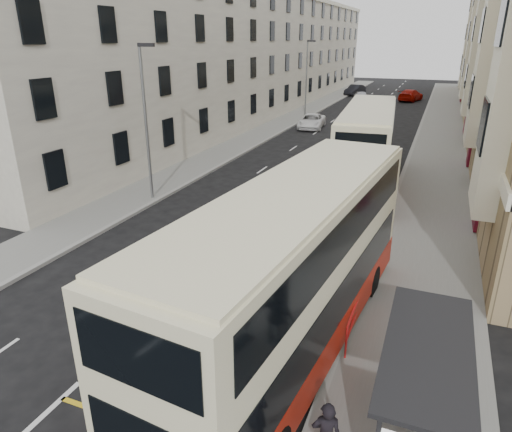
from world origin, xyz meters
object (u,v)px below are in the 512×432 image
at_px(pedestrian_mid, 433,342).
at_px(car_dark, 355,90).
at_px(bus_shelter, 431,391).
at_px(car_red, 411,95).
at_px(street_lamp_far, 307,75).
at_px(car_silver, 361,97).
at_px(double_decker_front, 295,271).
at_px(pedestrian_far, 412,356).
at_px(double_decker_rear, 366,147).
at_px(street_lamp_near, 146,115).
at_px(white_van, 312,121).

relative_size(pedestrian_mid, car_dark, 0.36).
relative_size(bus_shelter, car_red, 0.77).
bearing_deg(street_lamp_far, car_silver, 75.49).
bearing_deg(car_dark, double_decker_front, -67.62).
distance_m(bus_shelter, pedestrian_far, 2.65).
relative_size(street_lamp_far, double_decker_rear, 0.66).
xyz_separation_m(street_lamp_near, pedestrian_far, (14.31, -10.00, -3.56)).
distance_m(double_decker_rear, pedestrian_mid, 16.50).
xyz_separation_m(pedestrian_far, car_dark, (-13.16, 63.57, -0.29)).
relative_size(bus_shelter, car_silver, 0.91).
distance_m(street_lamp_far, pedestrian_far, 42.63).
xyz_separation_m(double_decker_front, white_van, (-8.73, 33.54, -1.80)).
bearing_deg(double_decker_rear, pedestrian_mid, -79.73).
height_order(street_lamp_near, car_silver, street_lamp_near).
xyz_separation_m(street_lamp_near, car_silver, (3.69, 44.26, -3.84)).
bearing_deg(street_lamp_far, street_lamp_near, -90.00).
height_order(street_lamp_near, car_dark, street_lamp_near).
xyz_separation_m(pedestrian_far, car_red, (-4.59, 59.59, -0.27)).
bearing_deg(double_decker_rear, bus_shelter, -82.52).
relative_size(street_lamp_near, pedestrian_far, 4.34).
relative_size(pedestrian_mid, white_van, 0.35).
height_order(street_lamp_near, car_red, street_lamp_near).
xyz_separation_m(bus_shelter, street_lamp_near, (-14.69, 12.39, 2.50)).
bearing_deg(double_decker_rear, double_decker_front, -92.80).
bearing_deg(car_red, car_dark, -11.55).
xyz_separation_m(double_decker_front, pedestrian_far, (3.24, -0.57, -1.42)).
bearing_deg(double_decker_front, white_van, 110.28).
relative_size(street_lamp_far, car_dark, 1.68).
height_order(white_van, car_silver, car_silver).
distance_m(car_dark, car_red, 9.45).
xyz_separation_m(double_decker_rear, car_silver, (-6.67, 37.56, -1.62)).
distance_m(bus_shelter, double_decker_front, 4.70).
distance_m(bus_shelter, street_lamp_near, 19.38).
relative_size(double_decker_rear, car_dark, 2.54).
height_order(bus_shelter, car_dark, bus_shelter).
bearing_deg(car_silver, car_dark, 91.45).
bearing_deg(white_van, car_silver, 79.97).
height_order(street_lamp_far, white_van, street_lamp_far).
relative_size(street_lamp_near, street_lamp_far, 1.00).
distance_m(double_decker_rear, car_dark, 47.79).
height_order(street_lamp_far, car_dark, street_lamp_far).
xyz_separation_m(double_decker_rear, pedestrian_far, (3.95, -16.70, -1.35)).
height_order(street_lamp_near, pedestrian_mid, street_lamp_near).
distance_m(bus_shelter, pedestrian_mid, 3.46).
bearing_deg(pedestrian_far, car_silver, -68.29).
distance_m(street_lamp_far, car_red, 22.20).
height_order(street_lamp_near, double_decker_front, street_lamp_near).
bearing_deg(pedestrian_far, car_red, -74.96).
xyz_separation_m(double_decker_rear, car_red, (-0.64, 42.89, -1.62)).
height_order(pedestrian_far, car_red, pedestrian_far).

